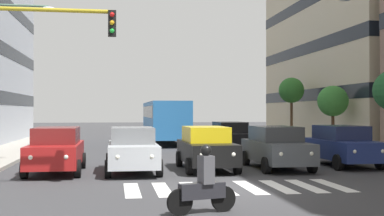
{
  "coord_description": "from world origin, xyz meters",
  "views": [
    {
      "loc": [
        3.66,
        14.73,
        2.33
      ],
      "look_at": [
        0.49,
        -5.47,
        2.47
      ],
      "focal_mm": 46.33,
      "sensor_mm": 36.0,
      "label": 1
    }
  ],
  "objects_px": {
    "car_2": "(206,148)",
    "car_3": "(132,149)",
    "car_row2_0": "(230,137)",
    "traffic_light_gantry": "(17,65)",
    "motorcycle_with_rider": "(203,185)",
    "bus_behind_traffic": "(165,118)",
    "car_0": "(342,145)",
    "car_4": "(56,150)",
    "street_tree_2": "(333,101)",
    "car_1": "(276,147)",
    "street_lamp_right": "(4,65)",
    "street_tree_3": "(291,91)"
  },
  "relations": [
    {
      "from": "car_4",
      "to": "street_tree_2",
      "type": "distance_m",
      "value": 18.32
    },
    {
      "from": "bus_behind_traffic",
      "to": "car_3",
      "type": "bearing_deg",
      "value": 80.09
    },
    {
      "from": "street_lamp_right",
      "to": "traffic_light_gantry",
      "type": "bearing_deg",
      "value": 104.77
    },
    {
      "from": "car_2",
      "to": "car_3",
      "type": "bearing_deg",
      "value": 7.29
    },
    {
      "from": "car_3",
      "to": "traffic_light_gantry",
      "type": "height_order",
      "value": "traffic_light_gantry"
    },
    {
      "from": "car_0",
      "to": "car_1",
      "type": "distance_m",
      "value": 3.19
    },
    {
      "from": "car_4",
      "to": "car_row2_0",
      "type": "distance_m",
      "value": 12.17
    },
    {
      "from": "car_row2_0",
      "to": "bus_behind_traffic",
      "type": "xyz_separation_m",
      "value": [
        2.97,
        -8.07,
        0.97
      ]
    },
    {
      "from": "car_1",
      "to": "motorcycle_with_rider",
      "type": "xyz_separation_m",
      "value": [
        4.48,
        8.16,
        -0.24
      ]
    },
    {
      "from": "bus_behind_traffic",
      "to": "street_tree_2",
      "type": "relative_size",
      "value": 2.78
    },
    {
      "from": "car_0",
      "to": "car_row2_0",
      "type": "xyz_separation_m",
      "value": [
        3.04,
        -7.84,
        0.0
      ]
    },
    {
      "from": "car_0",
      "to": "car_3",
      "type": "distance_m",
      "value": 8.99
    },
    {
      "from": "car_1",
      "to": "car_0",
      "type": "bearing_deg",
      "value": -169.06
    },
    {
      "from": "car_2",
      "to": "motorcycle_with_rider",
      "type": "relative_size",
      "value": 2.67
    },
    {
      "from": "motorcycle_with_rider",
      "to": "street_tree_2",
      "type": "distance_m",
      "value": 21.13
    },
    {
      "from": "car_4",
      "to": "motorcycle_with_rider",
      "type": "xyz_separation_m",
      "value": [
        -4.18,
        8.16,
        -0.24
      ]
    },
    {
      "from": "car_2",
      "to": "street_tree_2",
      "type": "relative_size",
      "value": 1.18
    },
    {
      "from": "street_lamp_right",
      "to": "car_2",
      "type": "bearing_deg",
      "value": 165.36
    },
    {
      "from": "motorcycle_with_rider",
      "to": "street_lamp_right",
      "type": "distance_m",
      "value": 12.79
    },
    {
      "from": "street_tree_3",
      "to": "street_tree_2",
      "type": "bearing_deg",
      "value": 93.57
    },
    {
      "from": "car_3",
      "to": "street_lamp_right",
      "type": "distance_m",
      "value": 6.69
    },
    {
      "from": "bus_behind_traffic",
      "to": "motorcycle_with_rider",
      "type": "height_order",
      "value": "bus_behind_traffic"
    },
    {
      "from": "car_row2_0",
      "to": "traffic_light_gantry",
      "type": "relative_size",
      "value": 0.81
    },
    {
      "from": "car_3",
      "to": "car_row2_0",
      "type": "xyz_separation_m",
      "value": [
        -5.91,
        -8.72,
        0.0
      ]
    },
    {
      "from": "car_row2_0",
      "to": "traffic_light_gantry",
      "type": "height_order",
      "value": "traffic_light_gantry"
    },
    {
      "from": "car_3",
      "to": "car_4",
      "type": "relative_size",
      "value": 1.0
    },
    {
      "from": "car_0",
      "to": "car_row2_0",
      "type": "bearing_deg",
      "value": -68.81
    },
    {
      "from": "motorcycle_with_rider",
      "to": "traffic_light_gantry",
      "type": "relative_size",
      "value": 0.3
    },
    {
      "from": "car_1",
      "to": "car_3",
      "type": "height_order",
      "value": "same"
    },
    {
      "from": "motorcycle_with_rider",
      "to": "car_0",
      "type": "bearing_deg",
      "value": -130.98
    },
    {
      "from": "car_2",
      "to": "car_row2_0",
      "type": "xyz_separation_m",
      "value": [
        -2.97,
        -8.35,
        0.0
      ]
    },
    {
      "from": "motorcycle_with_rider",
      "to": "street_tree_2",
      "type": "height_order",
      "value": "street_tree_2"
    },
    {
      "from": "car_4",
      "to": "motorcycle_with_rider",
      "type": "bearing_deg",
      "value": 117.16
    },
    {
      "from": "traffic_light_gantry",
      "to": "bus_behind_traffic",
      "type": "bearing_deg",
      "value": -107.02
    },
    {
      "from": "motorcycle_with_rider",
      "to": "car_3",
      "type": "bearing_deg",
      "value": -80.43
    },
    {
      "from": "car_2",
      "to": "traffic_light_gantry",
      "type": "bearing_deg",
      "value": 34.99
    },
    {
      "from": "bus_behind_traffic",
      "to": "street_tree_3",
      "type": "distance_m",
      "value": 9.58
    },
    {
      "from": "car_2",
      "to": "traffic_light_gantry",
      "type": "height_order",
      "value": "traffic_light_gantry"
    },
    {
      "from": "car_1",
      "to": "street_lamp_right",
      "type": "relative_size",
      "value": 0.66
    },
    {
      "from": "car_4",
      "to": "bus_behind_traffic",
      "type": "distance_m",
      "value": 17.53
    },
    {
      "from": "car_row2_0",
      "to": "street_tree_2",
      "type": "relative_size",
      "value": 1.18
    },
    {
      "from": "car_2",
      "to": "bus_behind_traffic",
      "type": "height_order",
      "value": "bus_behind_traffic"
    },
    {
      "from": "traffic_light_gantry",
      "to": "street_lamp_right",
      "type": "relative_size",
      "value": 0.81
    },
    {
      "from": "bus_behind_traffic",
      "to": "traffic_light_gantry",
      "type": "xyz_separation_m",
      "value": [
        6.39,
        20.9,
        1.82
      ]
    },
    {
      "from": "car_2",
      "to": "street_tree_3",
      "type": "height_order",
      "value": "street_tree_3"
    },
    {
      "from": "car_3",
      "to": "car_row2_0",
      "type": "relative_size",
      "value": 1.0
    },
    {
      "from": "car_1",
      "to": "motorcycle_with_rider",
      "type": "bearing_deg",
      "value": 61.22
    },
    {
      "from": "car_1",
      "to": "car_2",
      "type": "bearing_deg",
      "value": -1.92
    },
    {
      "from": "car_4",
      "to": "street_lamp_right",
      "type": "bearing_deg",
      "value": -43.46
    },
    {
      "from": "bus_behind_traffic",
      "to": "traffic_light_gantry",
      "type": "height_order",
      "value": "traffic_light_gantry"
    }
  ]
}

